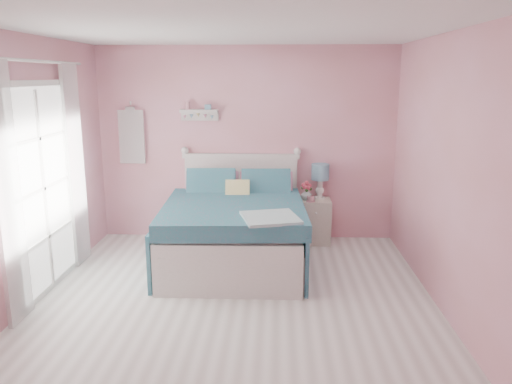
# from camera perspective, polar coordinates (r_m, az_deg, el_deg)

# --- Properties ---
(floor) EXTENTS (4.50, 4.50, 0.00)m
(floor) POSITION_cam_1_polar(r_m,az_deg,el_deg) (4.98, -2.65, -13.06)
(floor) COLOR beige
(floor) RESTS_ON ground
(room_shell) EXTENTS (4.50, 4.50, 4.50)m
(room_shell) POSITION_cam_1_polar(r_m,az_deg,el_deg) (4.52, -2.86, 5.29)
(room_shell) COLOR #CD8284
(room_shell) RESTS_ON floor
(bed) EXTENTS (1.68, 2.07, 1.18)m
(bed) POSITION_cam_1_polar(r_m,az_deg,el_deg) (5.98, -2.37, -4.38)
(bed) COLOR silver
(bed) RESTS_ON floor
(nightstand) EXTENTS (0.41, 0.41, 0.59)m
(nightstand) POSITION_cam_1_polar(r_m,az_deg,el_deg) (6.78, 6.72, -3.30)
(nightstand) COLOR beige
(nightstand) RESTS_ON floor
(table_lamp) EXTENTS (0.23, 0.23, 0.47)m
(table_lamp) POSITION_cam_1_polar(r_m,az_deg,el_deg) (6.72, 7.35, 1.99)
(table_lamp) COLOR white
(table_lamp) RESTS_ON nightstand
(vase) EXTENTS (0.17, 0.17, 0.15)m
(vase) POSITION_cam_1_polar(r_m,az_deg,el_deg) (6.66, 5.78, -0.26)
(vase) COLOR silver
(vase) RESTS_ON nightstand
(teacup) EXTENTS (0.12, 0.12, 0.08)m
(teacup) POSITION_cam_1_polar(r_m,az_deg,el_deg) (6.58, 6.27, -0.78)
(teacup) COLOR pink
(teacup) RESTS_ON nightstand
(roses) EXTENTS (0.14, 0.11, 0.12)m
(roses) POSITION_cam_1_polar(r_m,az_deg,el_deg) (6.63, 5.79, 0.72)
(roses) COLOR #E44D65
(roses) RESTS_ON vase
(wall_shelf) EXTENTS (0.50, 0.15, 0.25)m
(wall_shelf) POSITION_cam_1_polar(r_m,az_deg,el_deg) (6.75, -6.53, 9.06)
(wall_shelf) COLOR silver
(wall_shelf) RESTS_ON room_shell
(hanging_dress) EXTENTS (0.34, 0.03, 0.72)m
(hanging_dress) POSITION_cam_1_polar(r_m,az_deg,el_deg) (6.97, -14.02, 6.12)
(hanging_dress) COLOR white
(hanging_dress) RESTS_ON room_shell
(french_door) EXTENTS (0.04, 1.32, 2.16)m
(french_door) POSITION_cam_1_polar(r_m,az_deg,el_deg) (5.53, -23.18, 0.30)
(french_door) COLOR silver
(french_door) RESTS_ON floor
(curtain_near) EXTENTS (0.04, 0.40, 2.32)m
(curtain_near) POSITION_cam_1_polar(r_m,az_deg,el_deg) (4.84, -26.48, -0.42)
(curtain_near) COLOR white
(curtain_near) RESTS_ON floor
(curtain_far) EXTENTS (0.04, 0.40, 2.32)m
(curtain_far) POSITION_cam_1_polar(r_m,az_deg,el_deg) (6.15, -19.91, 2.78)
(curtain_far) COLOR white
(curtain_far) RESTS_ON floor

